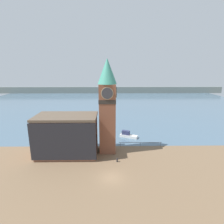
{
  "coord_description": "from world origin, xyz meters",
  "views": [
    {
      "loc": [
        -0.26,
        -27.65,
        19.09
      ],
      "look_at": [
        0.19,
        8.04,
        10.25
      ],
      "focal_mm": 28.0,
      "sensor_mm": 36.0,
      "label": 1
    }
  ],
  "objects_px": {
    "clock_tower": "(107,104)",
    "boat_near": "(128,135)",
    "pier_building": "(67,135)",
    "mooring_bollard_near": "(117,160)"
  },
  "relations": [
    {
      "from": "clock_tower",
      "to": "boat_near",
      "type": "bearing_deg",
      "value": 56.45
    },
    {
      "from": "pier_building",
      "to": "mooring_bollard_near",
      "type": "bearing_deg",
      "value": -18.39
    },
    {
      "from": "clock_tower",
      "to": "boat_near",
      "type": "xyz_separation_m",
      "value": [
        5.65,
        8.52,
        -10.66
      ]
    },
    {
      "from": "pier_building",
      "to": "boat_near",
      "type": "bearing_deg",
      "value": 34.03
    },
    {
      "from": "mooring_bollard_near",
      "to": "pier_building",
      "type": "bearing_deg",
      "value": 161.61
    },
    {
      "from": "pier_building",
      "to": "boat_near",
      "type": "height_order",
      "value": "pier_building"
    },
    {
      "from": "pier_building",
      "to": "boat_near",
      "type": "distance_m",
      "value": 18.22
    },
    {
      "from": "boat_near",
      "to": "mooring_bollard_near",
      "type": "distance_m",
      "value": 14.13
    },
    {
      "from": "clock_tower",
      "to": "mooring_bollard_near",
      "type": "bearing_deg",
      "value": -68.3
    },
    {
      "from": "pier_building",
      "to": "mooring_bollard_near",
      "type": "distance_m",
      "value": 12.46
    }
  ]
}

